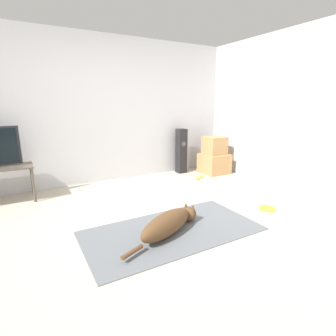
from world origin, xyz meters
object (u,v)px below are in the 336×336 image
object	(u,v)px
cardboard_box_lower	(214,163)
floor_speaker	(181,151)
cardboard_box_upper	(215,145)
dog	(169,223)
tennis_ball_by_boxes	(201,177)
tennis_ball_near_speaker	(197,178)
frisbee	(267,208)

from	to	relation	value
cardboard_box_lower	floor_speaker	bearing A→B (deg)	147.55
cardboard_box_lower	cardboard_box_upper	distance (m)	0.37
cardboard_box_upper	dog	bearing A→B (deg)	-139.19
dog	floor_speaker	world-z (taller)	floor_speaker
cardboard_box_lower	floor_speaker	size ratio (longest dim) A/B	0.57
tennis_ball_by_boxes	tennis_ball_near_speaker	size ratio (longest dim) A/B	1.00
dog	cardboard_box_lower	xyz separation A→B (m)	(2.12, 1.82, 0.06)
cardboard_box_lower	cardboard_box_upper	xyz separation A→B (m)	(-0.00, 0.01, 0.37)
frisbee	tennis_ball_near_speaker	xyz separation A→B (m)	(-0.00, 1.62, 0.02)
cardboard_box_lower	floor_speaker	distance (m)	0.73
tennis_ball_by_boxes	dog	bearing A→B (deg)	-135.41
cardboard_box_upper	tennis_ball_near_speaker	world-z (taller)	cardboard_box_upper
cardboard_box_lower	cardboard_box_upper	size ratio (longest dim) A/B	1.33
frisbee	dog	bearing A→B (deg)	178.01
dog	tennis_ball_near_speaker	bearing A→B (deg)	45.92
dog	tennis_ball_by_boxes	bearing A→B (deg)	44.59
frisbee	tennis_ball_near_speaker	world-z (taller)	tennis_ball_near_speaker
frisbee	floor_speaker	bearing A→B (deg)	89.32
cardboard_box_upper	floor_speaker	bearing A→B (deg)	148.13
cardboard_box_lower	tennis_ball_by_boxes	world-z (taller)	cardboard_box_lower
dog	tennis_ball_by_boxes	size ratio (longest dim) A/B	16.87
tennis_ball_near_speaker	cardboard_box_lower	bearing A→B (deg)	22.92
tennis_ball_by_boxes	cardboard_box_lower	bearing A→B (deg)	22.71
floor_speaker	tennis_ball_near_speaker	distance (m)	0.75
dog	floor_speaker	xyz separation A→B (m)	(1.54, 2.18, 0.31)
floor_speaker	tennis_ball_near_speaker	world-z (taller)	floor_speaker
frisbee	tennis_ball_near_speaker	size ratio (longest dim) A/B	3.29
dog	cardboard_box_lower	bearing A→B (deg)	40.66
frisbee	tennis_ball_by_boxes	bearing A→B (deg)	85.68
cardboard_box_lower	tennis_ball_by_boxes	size ratio (longest dim) A/B	7.88
dog	cardboard_box_lower	world-z (taller)	cardboard_box_lower
dog	tennis_ball_by_boxes	world-z (taller)	dog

